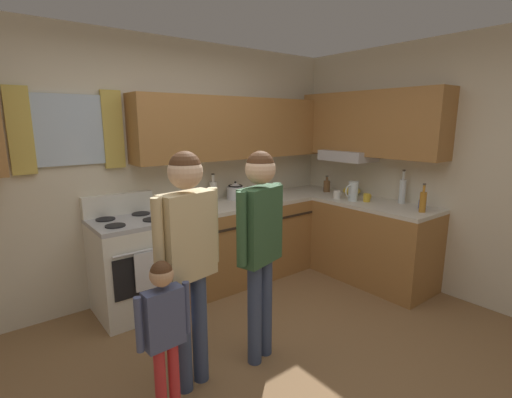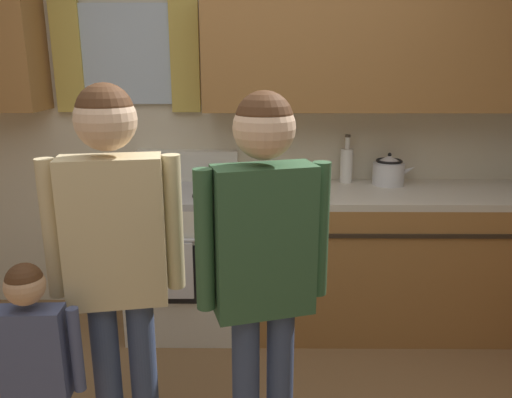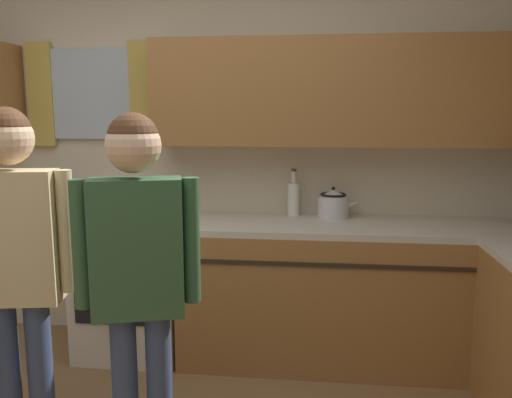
{
  "view_description": "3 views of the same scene",
  "coord_description": "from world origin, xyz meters",
  "px_view_note": "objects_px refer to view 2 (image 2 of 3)",
  "views": [
    {
      "loc": [
        -1.5,
        -1.73,
        1.78
      ],
      "look_at": [
        0.42,
        0.71,
        1.13
      ],
      "focal_mm": 25.97,
      "sensor_mm": 36.0,
      "label": 1
    },
    {
      "loc": [
        0.08,
        -1.44,
        1.68
      ],
      "look_at": [
        0.06,
        0.92,
        1.02
      ],
      "focal_mm": 35.32,
      "sensor_mm": 36.0,
      "label": 2
    },
    {
      "loc": [
        0.79,
        -1.69,
        1.58
      ],
      "look_at": [
        0.5,
        0.79,
        1.17
      ],
      "focal_mm": 36.77,
      "sensor_mm": 36.0,
      "label": 3
    }
  ],
  "objects_px": {
    "small_child": "(35,363)",
    "adult_in_plaid": "(264,256)",
    "bottle_milk_white": "(346,164)",
    "adult_holding_child": "(116,247)",
    "stovetop_kettle": "(389,170)",
    "stove_oven": "(185,256)"
  },
  "relations": [
    {
      "from": "small_child",
      "to": "adult_in_plaid",
      "type": "bearing_deg",
      "value": 8.91
    },
    {
      "from": "bottle_milk_white",
      "to": "adult_holding_child",
      "type": "bearing_deg",
      "value": -126.76
    },
    {
      "from": "adult_in_plaid",
      "to": "small_child",
      "type": "distance_m",
      "value": 0.9
    },
    {
      "from": "small_child",
      "to": "bottle_milk_white",
      "type": "bearing_deg",
      "value": 50.43
    },
    {
      "from": "stovetop_kettle",
      "to": "small_child",
      "type": "bearing_deg",
      "value": -135.63
    },
    {
      "from": "bottle_milk_white",
      "to": "stovetop_kettle",
      "type": "xyz_separation_m",
      "value": [
        0.26,
        -0.06,
        -0.02
      ]
    },
    {
      "from": "adult_holding_child",
      "to": "adult_in_plaid",
      "type": "distance_m",
      "value": 0.55
    },
    {
      "from": "stovetop_kettle",
      "to": "adult_in_plaid",
      "type": "distance_m",
      "value": 1.67
    },
    {
      "from": "stove_oven",
      "to": "small_child",
      "type": "distance_m",
      "value": 1.47
    },
    {
      "from": "stovetop_kettle",
      "to": "small_child",
      "type": "height_order",
      "value": "stovetop_kettle"
    },
    {
      "from": "adult_in_plaid",
      "to": "small_child",
      "type": "xyz_separation_m",
      "value": [
        -0.81,
        -0.13,
        -0.36
      ]
    },
    {
      "from": "adult_in_plaid",
      "to": "bottle_milk_white",
      "type": "bearing_deg",
      "value": 70.17
    },
    {
      "from": "bottle_milk_white",
      "to": "small_child",
      "type": "bearing_deg",
      "value": -129.57
    },
    {
      "from": "stove_oven",
      "to": "small_child",
      "type": "xyz_separation_m",
      "value": [
        -0.32,
        -1.43,
        0.17
      ]
    },
    {
      "from": "adult_in_plaid",
      "to": "small_child",
      "type": "bearing_deg",
      "value": -171.09
    },
    {
      "from": "stove_oven",
      "to": "stovetop_kettle",
      "type": "height_order",
      "value": "stovetop_kettle"
    },
    {
      "from": "adult_holding_child",
      "to": "small_child",
      "type": "xyz_separation_m",
      "value": [
        -0.26,
        -0.18,
        -0.37
      ]
    },
    {
      "from": "stovetop_kettle",
      "to": "adult_holding_child",
      "type": "bearing_deg",
      "value": -133.97
    },
    {
      "from": "stovetop_kettle",
      "to": "adult_in_plaid",
      "type": "bearing_deg",
      "value": -119.02
    },
    {
      "from": "stove_oven",
      "to": "adult_in_plaid",
      "type": "height_order",
      "value": "adult_in_plaid"
    },
    {
      "from": "bottle_milk_white",
      "to": "adult_holding_child",
      "type": "height_order",
      "value": "adult_holding_child"
    },
    {
      "from": "stovetop_kettle",
      "to": "adult_in_plaid",
      "type": "relative_size",
      "value": 0.17
    }
  ]
}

